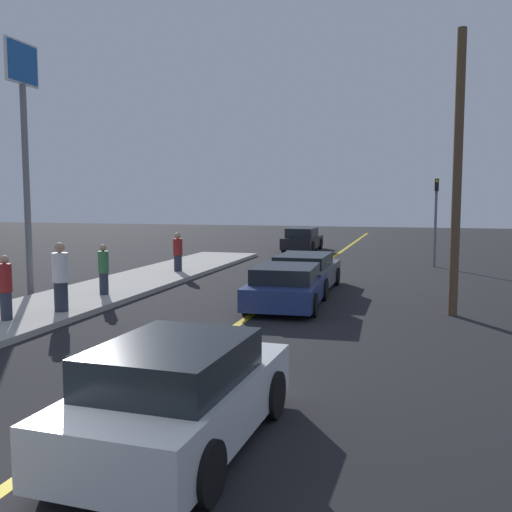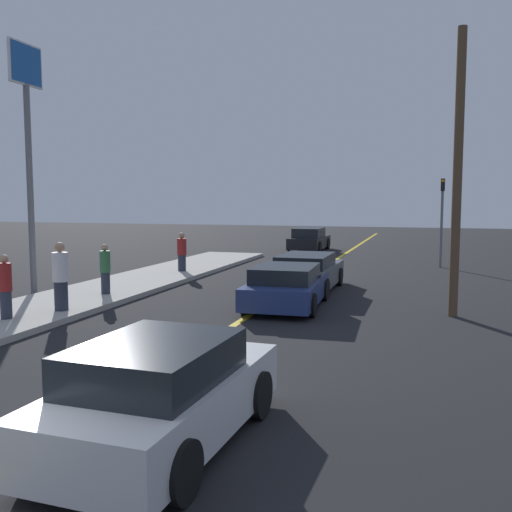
% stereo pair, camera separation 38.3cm
% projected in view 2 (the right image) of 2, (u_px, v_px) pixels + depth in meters
% --- Properties ---
extents(road_center_line, '(0.20, 60.00, 0.01)m').
position_uv_depth(road_center_line, '(309.00, 277.00, 22.68)').
color(road_center_line, gold).
rests_on(road_center_line, ground_plane).
extents(sidewalk_left, '(3.16, 25.40, 0.15)m').
position_uv_depth(sidewalk_left, '(114.00, 288.00, 19.27)').
color(sidewalk_left, '#ADA89E').
rests_on(sidewalk_left, ground_plane).
extents(car_near_right_lane, '(2.04, 3.97, 1.37)m').
position_uv_depth(car_near_right_lane, '(161.00, 394.00, 7.12)').
color(car_near_right_lane, silver).
rests_on(car_near_right_lane, ground_plane).
extents(car_ahead_center, '(2.17, 4.18, 1.21)m').
position_uv_depth(car_ahead_center, '(287.00, 287.00, 16.28)').
color(car_ahead_center, navy).
rests_on(car_ahead_center, ground_plane).
extents(car_far_distant, '(1.96, 4.58, 1.25)m').
position_uv_depth(car_far_distant, '(307.00, 272.00, 19.25)').
color(car_far_distant, '#4C5156').
rests_on(car_far_distant, ground_plane).
extents(car_parked_left_lot, '(1.96, 4.26, 1.37)m').
position_uv_depth(car_parked_left_lot, '(309.00, 240.00, 34.10)').
color(car_parked_left_lot, black).
rests_on(car_parked_left_lot, ground_plane).
extents(pedestrian_near_curb, '(0.32, 0.32, 1.59)m').
position_uv_depth(pedestrian_near_curb, '(5.00, 287.00, 13.96)').
color(pedestrian_near_curb, '#282D3D').
rests_on(pedestrian_near_curb, sidewalk_left).
extents(pedestrian_mid_group, '(0.41, 0.41, 1.81)m').
position_uv_depth(pedestrian_mid_group, '(61.00, 277.00, 15.00)').
color(pedestrian_mid_group, '#282D3D').
rests_on(pedestrian_mid_group, sidewalk_left).
extents(pedestrian_far_standing, '(0.32, 0.32, 1.55)m').
position_uv_depth(pedestrian_far_standing, '(105.00, 269.00, 17.64)').
color(pedestrian_far_standing, '#282D3D').
rests_on(pedestrian_far_standing, sidewalk_left).
extents(pedestrian_by_sign, '(0.38, 0.38, 1.58)m').
position_uv_depth(pedestrian_by_sign, '(182.00, 252.00, 23.24)').
color(pedestrian_by_sign, '#282D3D').
rests_on(pedestrian_by_sign, sidewalk_left).
extents(traffic_light, '(0.18, 0.40, 3.99)m').
position_uv_depth(traffic_light, '(442.00, 213.00, 25.58)').
color(traffic_light, slate).
rests_on(traffic_light, ground_plane).
extents(roadside_sign, '(0.20, 1.51, 7.99)m').
position_uv_depth(roadside_sign, '(27.00, 118.00, 18.17)').
color(roadside_sign, slate).
rests_on(roadside_sign, ground_plane).
extents(utility_pole, '(0.24, 0.24, 7.43)m').
position_uv_depth(utility_pole, '(457.00, 175.00, 14.71)').
color(utility_pole, brown).
rests_on(utility_pole, ground_plane).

